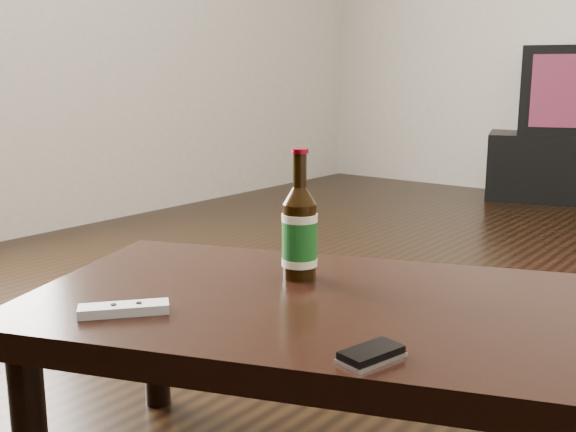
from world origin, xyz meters
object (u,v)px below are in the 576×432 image
Objects in this scene: coffee_table at (313,325)px; remote at (124,309)px; beer_bottle at (300,233)px; tv_stand at (574,167)px; phone at (371,355)px.

coffee_table is 8.30× the size of remote.
beer_bottle is 0.39m from remote.
tv_stand is 7.37× the size of remote.
coffee_table is 11.18× the size of phone.
tv_stand is 0.89× the size of coffee_table.
remote reaches higher than phone.
beer_bottle reaches higher than tv_stand.
beer_bottle reaches higher than phone.
tv_stand is at bearing 96.75° from beer_bottle.
remote reaches higher than coffee_table.
phone is (0.23, -0.17, 0.06)m from coffee_table.
coffee_table is 0.20m from beer_bottle.
remote is at bearing -154.13° from phone.
remote is at bearing -104.44° from tv_stand.
tv_stand is at bearing 133.99° from remote.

